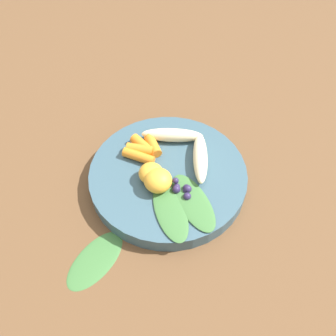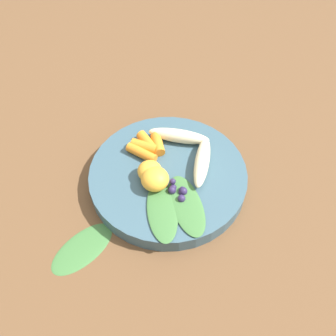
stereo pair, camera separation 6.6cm
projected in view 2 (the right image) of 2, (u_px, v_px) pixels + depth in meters
The scene contains 14 objects.
ground_plane at pixel (168, 181), 0.69m from camera, with size 2.40×2.40×0.00m, color brown.
bowl at pixel (168, 176), 0.68m from camera, with size 0.29×0.29×0.03m, color #385666.
banana_peeled_left at pixel (179, 136), 0.70m from camera, with size 0.12×0.03×0.03m, color beige.
banana_peeled_right at pixel (202, 161), 0.66m from camera, with size 0.12×0.03×0.03m, color beige.
orange_segment_near at pixel (155, 179), 0.63m from camera, with size 0.05×0.05×0.04m, color #F4A833.
orange_segment_far at pixel (150, 171), 0.65m from camera, with size 0.04×0.04×0.03m, color #F4A833.
carrot_front at pixel (158, 144), 0.69m from camera, with size 0.02×0.02×0.05m, color orange.
carrot_mid_left at pixel (147, 141), 0.70m from camera, with size 0.02×0.02×0.05m, color orange.
carrot_mid_right at pixel (144, 147), 0.69m from camera, with size 0.02×0.02×0.05m, color orange.
carrot_rear at pixel (142, 153), 0.68m from camera, with size 0.02×0.02×0.06m, color orange.
blueberry_pile at pixel (178, 191), 0.63m from camera, with size 0.03×0.05×0.02m.
kale_leaf_left at pixel (162, 211), 0.61m from camera, with size 0.12×0.05×0.01m, color #3D7038.
kale_leaf_right at pixel (187, 205), 0.62m from camera, with size 0.13×0.05×0.01m, color #3D7038.
kale_leaf_stray at pixel (82, 248), 0.60m from camera, with size 0.12×0.06×0.01m, color #3D7038.
Camera 2 is at (-0.27, -0.31, 0.55)m, focal length 39.03 mm.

